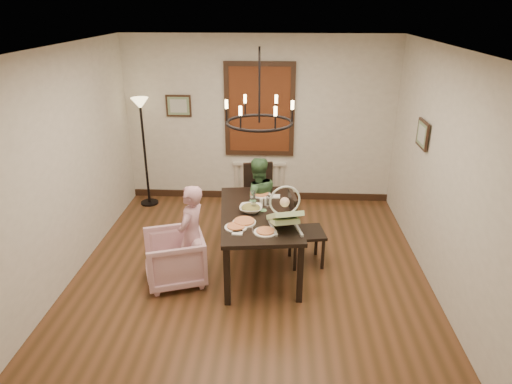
# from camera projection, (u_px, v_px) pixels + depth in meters

# --- Properties ---
(room_shell) EXTENTS (4.51, 5.00, 2.81)m
(room_shell) POSITION_uv_depth(u_px,v_px,m) (252.00, 163.00, 5.67)
(room_shell) COLOR brown
(room_shell) RESTS_ON ground
(dining_table) EXTENTS (1.15, 1.80, 0.80)m
(dining_table) POSITION_uv_depth(u_px,v_px,m) (259.00, 218.00, 5.79)
(dining_table) COLOR black
(dining_table) RESTS_ON room_shell
(chair_far) EXTENTS (0.52, 0.52, 1.02)m
(chair_far) POSITION_uv_depth(u_px,v_px,m) (260.00, 198.00, 6.89)
(chair_far) COLOR black
(chair_far) RESTS_ON room_shell
(chair_right) EXTENTS (0.52, 0.52, 1.02)m
(chair_right) POSITION_uv_depth(u_px,v_px,m) (307.00, 228.00, 5.96)
(chair_right) COLOR black
(chair_right) RESTS_ON room_shell
(armchair) EXTENTS (0.90, 0.89, 0.65)m
(armchair) POSITION_uv_depth(u_px,v_px,m) (174.00, 258.00, 5.63)
(armchair) COLOR #DAA6B6
(armchair) RESTS_ON room_shell
(elderly_woman) EXTENTS (0.36, 0.45, 1.07)m
(elderly_woman) POSITION_uv_depth(u_px,v_px,m) (192.00, 244.00, 5.53)
(elderly_woman) COLOR #C48B96
(elderly_woman) RESTS_ON room_shell
(seated_man) EXTENTS (0.61, 0.54, 1.06)m
(seated_man) POSITION_uv_depth(u_px,v_px,m) (257.00, 208.00, 6.51)
(seated_man) COLOR #3D643B
(seated_man) RESTS_ON room_shell
(baby_bouncer) EXTENTS (0.51, 0.61, 0.35)m
(baby_bouncer) POSITION_uv_depth(u_px,v_px,m) (285.00, 214.00, 5.30)
(baby_bouncer) COLOR #C4E8A0
(baby_bouncer) RESTS_ON dining_table
(salad_bowl) EXTENTS (0.35, 0.35, 0.09)m
(salad_bowl) POSITION_uv_depth(u_px,v_px,m) (251.00, 208.00, 5.76)
(salad_bowl) COLOR white
(salad_bowl) RESTS_ON dining_table
(pizza_platter) EXTENTS (0.28, 0.28, 0.04)m
(pizza_platter) POSITION_uv_depth(u_px,v_px,m) (244.00, 222.00, 5.46)
(pizza_platter) COLOR tan
(pizza_platter) RESTS_ON dining_table
(drinking_glass) EXTENTS (0.06, 0.06, 0.12)m
(drinking_glass) POSITION_uv_depth(u_px,v_px,m) (254.00, 208.00, 5.73)
(drinking_glass) COLOR silver
(drinking_glass) RESTS_ON dining_table
(window_blinds) EXTENTS (1.00, 0.03, 1.40)m
(window_blinds) POSITION_uv_depth(u_px,v_px,m) (260.00, 110.00, 7.52)
(window_blinds) COLOR brown
(window_blinds) RESTS_ON room_shell
(radiator) EXTENTS (0.92, 0.12, 0.62)m
(radiator) POSITION_uv_depth(u_px,v_px,m) (259.00, 180.00, 8.02)
(radiator) COLOR silver
(radiator) RESTS_ON room_shell
(picture_back) EXTENTS (0.42, 0.03, 0.36)m
(picture_back) POSITION_uv_depth(u_px,v_px,m) (179.00, 106.00, 7.58)
(picture_back) COLOR black
(picture_back) RESTS_ON room_shell
(picture_right) EXTENTS (0.03, 0.42, 0.36)m
(picture_right) POSITION_uv_depth(u_px,v_px,m) (423.00, 134.00, 5.96)
(picture_right) COLOR black
(picture_right) RESTS_ON room_shell
(floor_lamp) EXTENTS (0.30, 0.30, 1.80)m
(floor_lamp) POSITION_uv_depth(u_px,v_px,m) (145.00, 154.00, 7.60)
(floor_lamp) COLOR black
(floor_lamp) RESTS_ON room_shell
(chandelier) EXTENTS (0.80, 0.80, 0.04)m
(chandelier) POSITION_uv_depth(u_px,v_px,m) (259.00, 123.00, 5.31)
(chandelier) COLOR black
(chandelier) RESTS_ON room_shell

